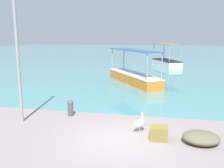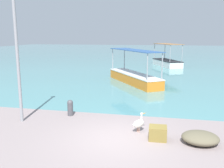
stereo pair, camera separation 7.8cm
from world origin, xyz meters
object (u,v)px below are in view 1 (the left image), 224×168
object	(u,v)px
net_pile	(201,138)
fishing_boat_outer	(166,62)
fishing_boat_center	(133,76)
cargo_crate	(159,133)
pelican	(140,123)
mooring_bollard	(70,107)
lamp_post	(17,47)

from	to	relation	value
net_pile	fishing_boat_outer	bearing A→B (deg)	92.58
fishing_boat_outer	fishing_boat_center	distance (m)	12.69
cargo_crate	pelican	bearing A→B (deg)	142.07
pelican	net_pile	distance (m)	2.42
pelican	cargo_crate	size ratio (longest dim) A/B	1.20
pelican	mooring_bollard	size ratio (longest dim) A/B	1.00
mooring_bollard	net_pile	size ratio (longest dim) A/B	0.59
lamp_post	mooring_bollard	distance (m)	3.76
pelican	fishing_boat_center	bearing A→B (deg)	98.07
fishing_boat_center	mooring_bollard	xyz separation A→B (m)	(-2.04, -9.16, -0.15)
fishing_boat_outer	lamp_post	xyz separation A→B (m)	(-6.69, -22.80, 2.85)
fishing_boat_center	cargo_crate	distance (m)	11.46
net_pile	cargo_crate	xyz separation A→B (m)	(-1.54, 0.07, 0.03)
fishing_boat_outer	mooring_bollard	size ratio (longest dim) A/B	7.32
cargo_crate	lamp_post	bearing A→B (deg)	172.55
fishing_boat_center	mooring_bollard	size ratio (longest dim) A/B	8.39
mooring_bollard	net_pile	distance (m)	6.24
fishing_boat_outer	fishing_boat_center	size ratio (longest dim) A/B	0.87
fishing_boat_center	pelican	size ratio (longest dim) A/B	8.36
pelican	mooring_bollard	bearing A→B (deg)	157.76
fishing_boat_center	cargo_crate	bearing A→B (deg)	-78.47
pelican	net_pile	xyz separation A→B (m)	(2.32, -0.68, -0.15)
fishing_boat_center	lamp_post	world-z (taller)	lamp_post
pelican	mooring_bollard	world-z (taller)	pelican
fishing_boat_center	net_pile	size ratio (longest dim) A/B	4.97
lamp_post	mooring_bollard	world-z (taller)	lamp_post
pelican	fishing_boat_outer	bearing A→B (deg)	86.88
lamp_post	net_pile	xyz separation A→B (m)	(7.76, -0.88, -3.20)
lamp_post	cargo_crate	world-z (taller)	lamp_post
net_pile	pelican	bearing A→B (deg)	163.71
lamp_post	net_pile	distance (m)	8.44
pelican	lamp_post	distance (m)	6.24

